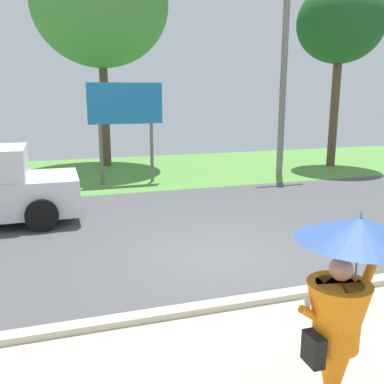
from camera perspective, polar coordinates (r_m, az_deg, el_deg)
The scene contains 6 objects.
ground_plane at distance 11.37m, azimuth -1.58°, elevation -3.44°, with size 40.00×22.00×0.20m.
monk_pedestrian at distance 4.45m, azimuth 19.20°, elevation -14.51°, with size 1.16×1.16×2.13m.
utility_pole at distance 16.87m, azimuth 12.02°, elevation 15.35°, with size 1.80×0.24×7.52m.
roadside_billboard at distance 15.40m, azimuth -8.77°, elevation 10.55°, with size 2.60×0.12×3.50m.
tree_left_far at distance 20.07m, azimuth 19.02°, elevation 20.21°, with size 3.59×3.59×7.60m.
tree_center_back at distance 19.64m, azimuth -12.02°, elevation 23.09°, with size 5.60×5.60×9.26m.
Camera 1 is at (-3.01, -7.54, 3.17)m, focal length 40.40 mm.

